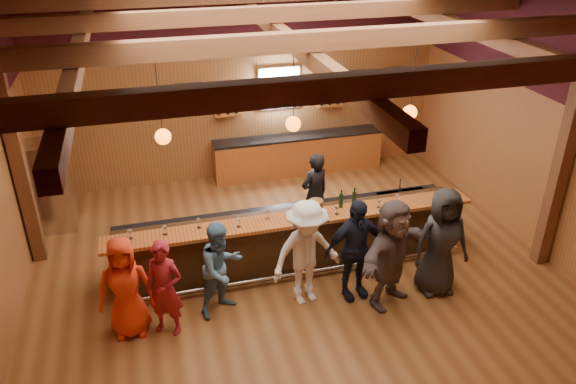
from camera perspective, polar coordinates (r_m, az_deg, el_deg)
The scene contains 27 objects.
room at distance 8.70m, azimuth 0.43°, elevation 10.22°, with size 9.04×9.00×4.52m.
bar_counter at distance 9.92m, azimuth 0.33°, elevation -4.62°, with size 6.30×1.07×1.11m.
back_bar_cabinet at distance 13.27m, azimuth 1.05°, elevation 3.86°, with size 4.00×0.52×0.95m.
window at distance 12.83m, azimuth -0.92°, elevation 10.52°, with size 0.95×0.09×0.95m.
framed_pictures at distance 13.04m, azimuth 2.85°, elevation 11.00°, with size 5.35×0.05×0.45m.
wine_shelves at distance 12.90m, azimuth -0.83°, elevation 8.61°, with size 3.00×0.18×0.30m.
pendant_lights at distance 8.81m, azimuth 0.52°, elevation 6.98°, with size 4.24×0.24×1.37m.
stainless_fridge at distance 11.76m, azimuth -22.85°, elevation 0.58°, with size 0.70×0.70×1.80m, color silver.
customer_orange at distance 8.58m, azimuth -16.18°, elevation -9.30°, with size 0.79×0.52×1.63m, color red.
customer_redvest at distance 8.47m, azimuth -12.42°, elevation -9.55°, with size 0.57×0.37×1.56m, color maroon.
customer_denim at distance 8.73m, azimuth -6.79°, elevation -7.71°, with size 0.77×0.60×1.58m, color teal.
customer_white at distance 8.81m, azimuth 1.88°, elevation -6.25°, with size 1.17×0.67×1.81m, color white.
customer_navy at distance 9.00m, azimuth 6.79°, elevation -5.82°, with size 1.03×0.43×1.76m, color black.
customer_brown at distance 8.93m, azimuth 10.49°, elevation -6.14°, with size 1.71×0.54×1.84m, color #5A4C48.
customer_dark at distance 9.35m, azimuth 15.29°, elevation -4.90°, with size 0.92×0.60×1.87m, color black.
bartender at distance 10.65m, azimuth 2.71°, elevation -0.28°, with size 0.61×0.40×1.68m, color black.
ice_bucket at distance 9.39m, azimuth 2.86°, elevation -1.57°, with size 0.24×0.24×0.26m, color brown.
bottle_a at distance 9.64m, azimuth 5.40°, elevation -0.86°, with size 0.07×0.07×0.33m.
bottle_b at distance 9.74m, azimuth 6.73°, elevation -0.63°, with size 0.07×0.07×0.32m.
glass_a at distance 9.05m, azimuth -15.79°, elevation -3.91°, with size 0.08×0.08×0.18m.
glass_b at distance 9.03m, azimuth -12.44°, elevation -3.57°, with size 0.08×0.08×0.17m.
glass_c at distance 9.11m, azimuth -9.08°, elevation -2.92°, with size 0.08×0.08×0.18m.
glass_d at distance 9.06m, azimuth -5.06°, elevation -2.91°, with size 0.07×0.07×0.16m.
glass_e at distance 9.25m, azimuth -2.08°, elevation -2.05°, with size 0.08×0.08×0.18m.
glass_f at distance 9.41m, azimuth 5.00°, elevation -1.58°, with size 0.08×0.08×0.18m.
glass_g at distance 9.72m, azimuth 9.25°, elevation -0.94°, with size 0.07×0.07×0.16m.
glass_h at distance 9.92m, azimuth 11.04°, elevation -0.42°, with size 0.08×0.08×0.18m.
Camera 1 is at (-2.28, -7.93, 5.80)m, focal length 35.00 mm.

